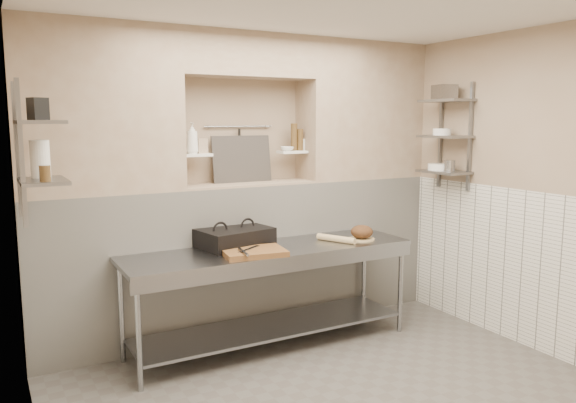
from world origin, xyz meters
TOP-DOWN VIEW (x-y plane):
  - wall_left at (-2.05, 0.00)m, footprint 0.10×3.90m
  - wall_right at (2.05, 0.00)m, footprint 0.10×3.90m
  - wall_back at (0.00, 2.00)m, footprint 4.00×0.10m
  - backwall_lower at (0.00, 1.75)m, footprint 4.00×0.40m
  - alcove_sill at (0.00, 1.75)m, footprint 1.30×0.40m
  - backwall_pillar_left at (-1.33, 1.75)m, footprint 1.35×0.40m
  - backwall_pillar_right at (1.33, 1.75)m, footprint 1.35×0.40m
  - backwall_header at (0.00, 1.75)m, footprint 1.30×0.40m
  - wainscot_left at (-1.99, 0.00)m, footprint 0.02×3.90m
  - wainscot_right at (1.99, 0.00)m, footprint 0.02×3.90m
  - alcove_shelf_left at (-0.50, 1.75)m, footprint 0.28×0.16m
  - alcove_shelf_right at (0.50, 1.75)m, footprint 0.28×0.16m
  - utensil_rail at (0.00, 1.92)m, footprint 0.70×0.02m
  - hanging_steel at (0.00, 1.90)m, footprint 0.02×0.02m
  - splash_panel at (0.00, 1.85)m, footprint 0.60×0.08m
  - shelf_rail_left_a at (-1.98, 1.25)m, footprint 0.03×0.03m
  - shelf_rail_left_b at (-1.98, 0.85)m, footprint 0.03×0.03m
  - wall_shelf_left_lower at (-1.84, 1.05)m, footprint 0.30×0.50m
  - wall_shelf_left_upper at (-1.84, 1.05)m, footprint 0.30×0.50m
  - shelf_rail_right_a at (1.98, 1.25)m, footprint 0.03×0.03m
  - shelf_rail_right_b at (1.98, 0.85)m, footprint 0.03×0.03m
  - wall_shelf_right_lower at (1.84, 1.05)m, footprint 0.30×0.50m
  - wall_shelf_right_mid at (1.84, 1.05)m, footprint 0.30×0.50m
  - wall_shelf_right_upper at (1.84, 1.05)m, footprint 0.30×0.50m
  - prep_table at (-0.03, 1.18)m, footprint 2.60×0.70m
  - panini_press at (-0.28, 1.40)m, footprint 0.68×0.55m
  - cutting_board at (-0.26, 1.04)m, footprint 0.56×0.43m
  - knife_blade at (-0.29, 1.07)m, footprint 0.26×0.18m
  - tongs at (-0.39, 0.97)m, footprint 0.06×0.25m
  - mixing_bowl at (-0.02, 1.40)m, footprint 0.28×0.28m
  - rolling_pin at (0.62, 1.13)m, footprint 0.23×0.38m
  - bread_board at (0.88, 1.09)m, footprint 0.24×0.24m
  - bread_loaf at (0.88, 1.09)m, footprint 0.21×0.21m
  - bottle_soap at (-0.53, 1.74)m, footprint 0.11×0.11m
  - jar_alcove at (-0.43, 1.77)m, footprint 0.09×0.09m
  - bowl_alcove at (0.44, 1.74)m, footprint 0.17×0.17m
  - condiment_a at (0.59, 1.74)m, footprint 0.06×0.06m
  - condiment_b at (0.53, 1.78)m, footprint 0.07×0.07m
  - condiment_c at (0.63, 1.78)m, footprint 0.06×0.06m
  - jug_left at (-1.84, 1.17)m, footprint 0.13×0.13m
  - jar_left at (-1.84, 0.89)m, footprint 0.07×0.07m
  - box_left_upper at (-1.84, 1.09)m, footprint 0.14×0.14m
  - bowl_right at (1.84, 1.12)m, footprint 0.22×0.22m
  - canister_right at (1.84, 0.97)m, footprint 0.11×0.11m
  - bowl_right_mid at (1.84, 1.09)m, footprint 0.18×0.18m
  - basket_right at (1.84, 1.08)m, footprint 0.24×0.27m

SIDE VIEW (x-z plane):
  - prep_table at x=-0.03m, z-range 0.19..1.09m
  - backwall_lower at x=0.00m, z-range 0.00..1.40m
  - wainscot_left at x=-1.99m, z-range 0.00..1.40m
  - wainscot_right at x=1.99m, z-range 0.00..1.40m
  - bread_board at x=0.88m, z-range 0.90..0.91m
  - cutting_board at x=-0.26m, z-range 0.90..0.95m
  - mixing_bowl at x=-0.02m, z-range 0.90..0.96m
  - rolling_pin at x=0.62m, z-range 0.90..0.96m
  - knife_blade at x=-0.29m, z-range 0.95..0.95m
  - tongs at x=-0.39m, z-range 0.95..0.97m
  - bread_loaf at x=0.88m, z-range 0.91..1.04m
  - panini_press at x=-0.28m, z-range 0.90..1.07m
  - wall_left at x=-2.05m, z-range 0.00..2.80m
  - wall_right at x=2.05m, z-range 0.00..2.80m
  - wall_back at x=0.00m, z-range 0.00..2.80m
  - alcove_sill at x=0.00m, z-range 1.40..1.42m
  - wall_shelf_right_lower at x=1.84m, z-range 1.49..1.51m
  - bowl_right at x=1.84m, z-range 1.51..1.58m
  - canister_right at x=1.84m, z-range 1.51..1.62m
  - wall_shelf_left_lower at x=-1.84m, z-range 1.59..1.61m
  - splash_panel at x=0.00m, z-range 1.42..1.86m
  - jar_left at x=-1.84m, z-range 1.61..1.72m
  - alcove_shelf_left at x=-0.50m, z-range 1.69..1.71m
  - alcove_shelf_right at x=0.50m, z-range 1.69..1.71m
  - bowl_alcove at x=0.44m, z-range 1.71..1.75m
  - jug_left at x=-1.84m, z-range 1.61..1.87m
  - condiment_c at x=0.63m, z-range 1.71..1.82m
  - jar_alcove at x=-0.43m, z-range 1.71..1.85m
  - hanging_steel at x=0.00m, z-range 1.63..1.93m
  - shelf_rail_left_a at x=-1.98m, z-range 1.33..2.27m
  - shelf_rail_left_b at x=-1.98m, z-range 1.33..2.27m
  - condiment_a at x=0.59m, z-range 1.71..1.93m
  - condiment_b at x=0.53m, z-range 1.71..1.98m
  - shelf_rail_right_a at x=1.98m, z-range 1.33..2.38m
  - shelf_rail_right_b at x=1.98m, z-range 1.33..2.38m
  - wall_shelf_right_mid at x=1.84m, z-range 1.84..1.86m
  - bottle_soap at x=-0.53m, z-range 1.71..1.99m
  - bowl_right_mid at x=1.84m, z-range 1.86..1.93m
  - utensil_rail at x=0.00m, z-range 1.94..1.96m
  - wall_shelf_left_upper at x=-1.84m, z-range 1.99..2.01m
  - box_left_upper at x=-1.84m, z-range 2.01..2.16m
  - backwall_pillar_left at x=-1.33m, z-range 1.40..2.80m
  - backwall_pillar_right at x=1.33m, z-range 1.40..2.80m
  - wall_shelf_right_upper at x=1.84m, z-range 2.19..2.21m
  - basket_right at x=1.84m, z-range 2.21..2.35m
  - backwall_header at x=0.00m, z-range 2.40..2.80m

